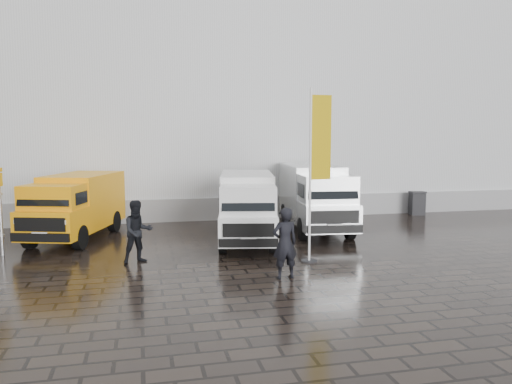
# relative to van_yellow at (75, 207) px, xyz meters

# --- Properties ---
(ground) EXTENTS (120.00, 120.00, 0.00)m
(ground) POSITION_rel_van_yellow_xyz_m (7.47, -4.96, -1.16)
(ground) COLOR black
(ground) RESTS_ON ground
(exhibition_hall) EXTENTS (44.00, 16.00, 12.00)m
(exhibition_hall) POSITION_rel_van_yellow_xyz_m (9.47, 11.04, 4.84)
(exhibition_hall) COLOR silver
(exhibition_hall) RESTS_ON ground
(hall_plinth) EXTENTS (44.00, 0.15, 1.00)m
(hall_plinth) POSITION_rel_van_yellow_xyz_m (9.47, 2.99, -0.66)
(hall_plinth) COLOR gray
(hall_plinth) RESTS_ON ground
(van_yellow) EXTENTS (3.37, 5.39, 2.33)m
(van_yellow) POSITION_rel_van_yellow_xyz_m (0.00, 0.00, 0.00)
(van_yellow) COLOR #F79C0D
(van_yellow) RESTS_ON ground
(van_white) EXTENTS (2.84, 5.73, 2.37)m
(van_white) POSITION_rel_van_yellow_xyz_m (5.97, -1.80, 0.02)
(van_white) COLOR white
(van_white) RESTS_ON ground
(van_silver) EXTENTS (2.63, 6.09, 2.56)m
(van_silver) POSITION_rel_van_yellow_xyz_m (9.05, -0.26, 0.12)
(van_silver) COLOR silver
(van_silver) RESTS_ON ground
(flagpole) EXTENTS (0.88, 0.50, 5.12)m
(flagpole) POSITION_rel_van_yellow_xyz_m (7.37, -5.00, 1.71)
(flagpole) COLOR black
(flagpole) RESTS_ON ground
(wheelie_bin) EXTENTS (0.80, 0.80, 1.12)m
(wheelie_bin) POSITION_rel_van_yellow_xyz_m (15.13, 2.36, -0.60)
(wheelie_bin) COLOR black
(wheelie_bin) RESTS_ON ground
(person_front) EXTENTS (0.74, 0.53, 1.89)m
(person_front) POSITION_rel_van_yellow_xyz_m (5.98, -6.53, -0.22)
(person_front) COLOR black
(person_front) RESTS_ON ground
(person_tent) EXTENTS (1.07, 0.94, 1.85)m
(person_tent) POSITION_rel_van_yellow_xyz_m (2.21, -3.95, -0.24)
(person_tent) COLOR black
(person_tent) RESTS_ON ground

